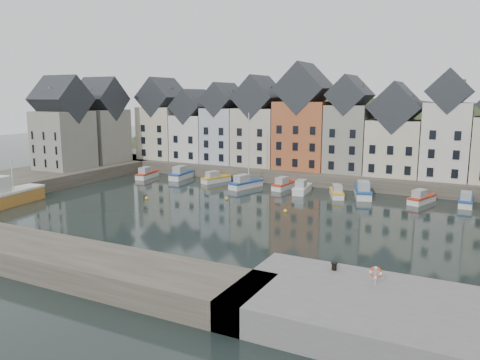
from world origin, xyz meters
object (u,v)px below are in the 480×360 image
Objects in this scene: boat_d at (245,183)px; life_ring_post at (376,273)px; boat_a at (147,174)px; mooring_bollard at (334,266)px.

boat_d reaches higher than life_ring_post.
boat_d is (19.46, -0.21, 0.12)m from boat_a.
boat_a is 4.60× the size of life_ring_post.
life_ring_post is (3.17, -1.46, 0.55)m from mooring_bollard.
boat_d is at bearing 127.81° from life_ring_post.
life_ring_post is (46.27, -34.77, 2.20)m from boat_a.
boat_a is 0.50× the size of boat_d.
boat_d is 21.29× the size of mooring_bollard.
boat_d is at bearing -10.60° from boat_a.
life_ring_post reaches higher than boat_a.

